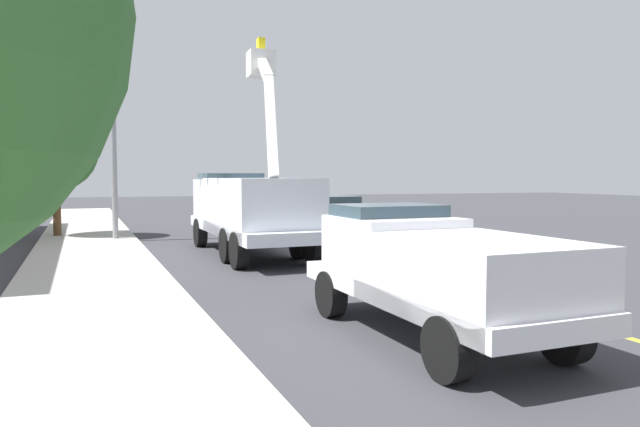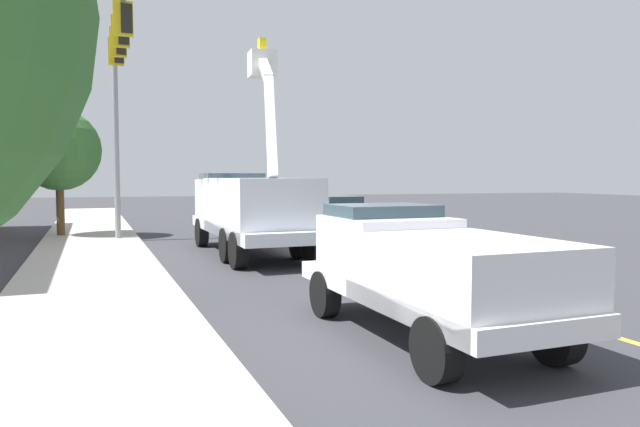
% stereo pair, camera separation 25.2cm
% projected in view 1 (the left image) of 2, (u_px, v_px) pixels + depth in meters
% --- Properties ---
extents(ground, '(120.00, 120.00, 0.00)m').
position_uv_depth(ground, '(331.00, 251.00, 20.30)').
color(ground, '#38383D').
extents(sidewalk_far_side, '(60.11, 7.44, 0.12)m').
position_uv_depth(sidewalk_far_side, '(91.00, 261.00, 17.35)').
color(sidewalk_far_side, '#B2ADA3').
rests_on(sidewalk_far_side, ground).
extents(lane_centre_stripe, '(49.91, 3.37, 0.01)m').
position_uv_depth(lane_centre_stripe, '(331.00, 250.00, 20.30)').
color(lane_centre_stripe, yellow).
rests_on(lane_centre_stripe, ground).
extents(utility_bucket_truck, '(8.34, 3.02, 7.46)m').
position_uv_depth(utility_bucket_truck, '(250.00, 205.00, 19.28)').
color(utility_bucket_truck, white).
rests_on(utility_bucket_truck, ground).
extents(service_pickup_truck, '(5.72, 2.48, 2.06)m').
position_uv_depth(service_pickup_truck, '(433.00, 268.00, 9.25)').
color(service_pickup_truck, white).
rests_on(service_pickup_truck, ground).
extents(passing_minivan, '(4.91, 2.20, 1.69)m').
position_uv_depth(passing_minivan, '(330.00, 211.00, 27.16)').
color(passing_minivan, black).
rests_on(passing_minivan, ground).
extents(traffic_cone_mid_front, '(0.40, 0.40, 0.70)m').
position_uv_depth(traffic_cone_mid_front, '(266.00, 231.00, 24.08)').
color(traffic_cone_mid_front, black).
rests_on(traffic_cone_mid_front, ground).
extents(traffic_signal_mast, '(7.30, 0.87, 8.69)m').
position_uv_depth(traffic_signal_mast, '(116.00, 75.00, 20.61)').
color(traffic_signal_mast, gray).
rests_on(traffic_signal_mast, ground).
extents(street_tree_right, '(3.39, 3.39, 5.38)m').
position_uv_depth(street_tree_right, '(55.00, 150.00, 24.14)').
color(street_tree_right, brown).
rests_on(street_tree_right, ground).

